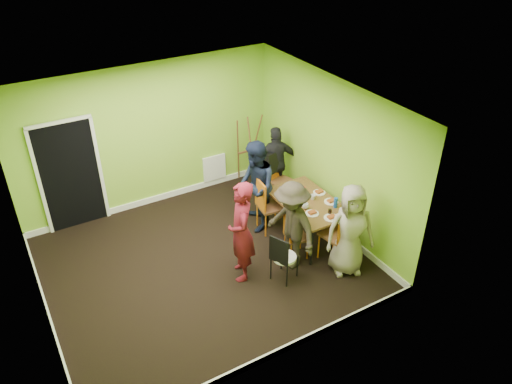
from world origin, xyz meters
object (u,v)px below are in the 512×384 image
dining_table (308,204)px  thermos (303,194)px  chair_front_end (341,232)px  person_left_near (291,226)px  orange_bottle (301,197)px  chair_bentwood (282,256)px  person_standing (241,232)px  chair_left_far (266,203)px  person_back_end (276,163)px  person_left_far (256,187)px  chair_back_end (276,167)px  easel (248,150)px  blue_bottle (336,203)px  chair_left_near (293,234)px  person_front_end (350,230)px

dining_table → thermos: (-0.05, 0.09, 0.17)m
dining_table → chair_front_end: (0.05, -0.85, -0.09)m
chair_front_end → person_left_near: bearing=144.3°
thermos → orange_bottle: bearing=107.7°
chair_bentwood → person_standing: person_standing is taller
chair_left_far → chair_bentwood: (-0.49, -1.29, -0.11)m
person_back_end → chair_bentwood: bearing=75.9°
chair_front_end → person_left_near: 0.83m
dining_table → person_left_near: person_left_near is taller
dining_table → orange_bottle: bearing=116.5°
dining_table → chair_bentwood: (-1.01, -0.76, -0.21)m
chair_left_far → chair_front_end: size_ratio=0.97×
person_left_far → dining_table: bearing=60.5°
person_left_near → person_back_end: 2.16m
chair_back_end → dining_table: bearing=65.2°
person_back_end → orange_bottle: bearing=92.1°
easel → blue_bottle: bearing=-85.1°
dining_table → blue_bottle: 0.50m
chair_bentwood → easel: (1.07, 2.98, 0.26)m
easel → dining_table: bearing=-91.6°
easel → person_standing: bearing=-121.4°
chair_bentwood → person_back_end: bearing=126.7°
dining_table → person_standing: (-1.50, -0.33, 0.16)m
chair_back_end → chair_left_near: bearing=49.8°
dining_table → chair_bentwood: bearing=-143.1°
person_standing → person_back_end: 2.50m
chair_left_near → person_left_far: (-0.09, 1.08, 0.37)m
chair_left_far → easel: (0.58, 1.69, 0.15)m
chair_bentwood → person_left_far: person_left_far is taller
chair_back_end → person_left_far: person_left_far is taller
chair_left_near → person_left_near: person_left_near is taller
person_left_far → person_front_end: 1.93m
chair_back_end → person_left_near: 2.02m
orange_bottle → person_left_far: bearing=132.9°
thermos → orange_bottle: size_ratio=2.55×
person_back_end → person_left_far: bearing=54.8°
chair_left_far → blue_bottle: 1.25m
dining_table → person_left_near: size_ratio=0.96×
chair_front_end → easel: easel is taller
thermos → chair_back_end: bearing=79.1°
thermos → person_front_end: size_ratio=0.14×
thermos → orange_bottle: thermos is taller
easel → person_standing: (-1.56, -2.55, 0.11)m
blue_bottle → person_left_near: size_ratio=0.12×
person_left_near → person_back_end: size_ratio=1.04×
chair_front_end → chair_bentwood: size_ratio=1.24×
blue_bottle → person_back_end: (-0.02, 1.84, -0.09)m
person_left_far → easel: bearing=175.2°
chair_left_far → person_left_far: 0.35m
person_back_end → chair_left_near: bearing=81.7°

